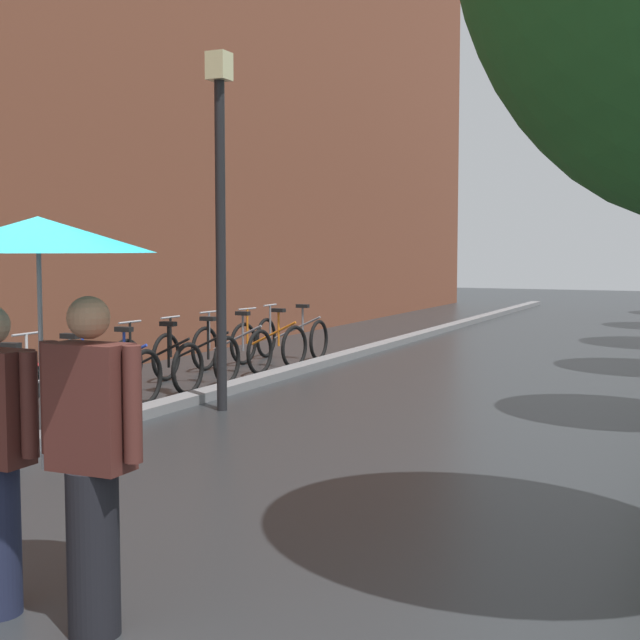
% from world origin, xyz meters
% --- Properties ---
extents(kerb_strip, '(0.30, 36.00, 0.12)m').
position_xyz_m(kerb_strip, '(-3.20, 10.00, 0.06)').
color(kerb_strip, slate).
rests_on(kerb_strip, ground).
extents(parked_bicycle_2, '(1.10, 0.73, 0.96)m').
position_xyz_m(parked_bicycle_2, '(-4.14, 4.97, 0.38)').
color(parked_bicycle_2, black).
rests_on(parked_bicycle_2, ground).
extents(parked_bicycle_3, '(1.09, 0.72, 0.96)m').
position_xyz_m(parked_bicycle_3, '(-4.11, 5.92, 0.38)').
color(parked_bicycle_3, black).
rests_on(parked_bicycle_3, ground).
extents(parked_bicycle_4, '(1.10, 0.74, 0.96)m').
position_xyz_m(parked_bicycle_4, '(-4.07, 6.83, 0.38)').
color(parked_bicycle_4, black).
rests_on(parked_bicycle_4, ground).
extents(parked_bicycle_5, '(1.08, 0.70, 0.96)m').
position_xyz_m(parked_bicycle_5, '(-4.06, 7.78, 0.38)').
color(parked_bicycle_5, black).
rests_on(parked_bicycle_5, ground).
extents(parked_bicycle_6, '(1.13, 0.77, 0.96)m').
position_xyz_m(parked_bicycle_6, '(-4.13, 8.92, 0.38)').
color(parked_bicycle_6, black).
rests_on(parked_bicycle_6, ground).
extents(parked_bicycle_7, '(1.17, 0.84, 0.96)m').
position_xyz_m(parked_bicycle_7, '(-3.95, 9.78, 0.38)').
color(parked_bicycle_7, black).
rests_on(parked_bicycle_7, ground).
extents(parked_bicycle_8, '(1.09, 0.71, 0.96)m').
position_xyz_m(parked_bicycle_8, '(-4.06, 10.87, 0.38)').
color(parked_bicycle_8, black).
rests_on(parked_bicycle_8, ground).
extents(couple_under_umbrella, '(1.22, 1.17, 2.08)m').
position_xyz_m(couple_under_umbrella, '(-0.29, 0.45, 1.41)').
color(couple_under_umbrella, '#1E233D').
rests_on(couple_under_umbrella, ground).
extents(street_lamp_post, '(0.24, 0.24, 4.18)m').
position_xyz_m(street_lamp_post, '(-2.60, 6.06, 2.45)').
color(street_lamp_post, black).
rests_on(street_lamp_post, ground).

